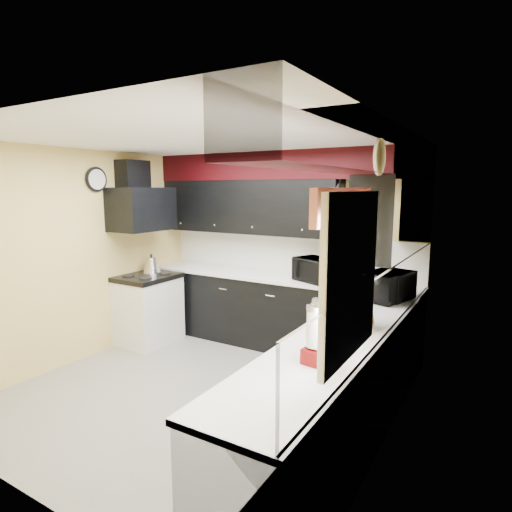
{
  "coord_description": "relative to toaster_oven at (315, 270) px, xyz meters",
  "views": [
    {
      "loc": [
        2.55,
        -3.24,
        2.05
      ],
      "look_at": [
        0.16,
        0.76,
        1.31
      ],
      "focal_mm": 30.0,
      "sensor_mm": 36.0,
      "label": 1
    }
  ],
  "objects": [
    {
      "name": "cab_right",
      "position": [
        0.92,
        -1.75,
        -0.63
      ],
      "size": [
        0.6,
        3.0,
        0.9
      ],
      "primitive_type": "cube",
      "color": "black",
      "rests_on": "ground"
    },
    {
      "name": "hood_duct",
      "position": [
        -2.26,
        -0.7,
        1.12
      ],
      "size": [
        0.24,
        0.4,
        0.4
      ],
      "primitive_type": "cube",
      "color": "black",
      "rests_on": "wall_left"
    },
    {
      "name": "upper_right",
      "position": [
        1.05,
        -0.55,
        0.72
      ],
      "size": [
        0.35,
        1.8,
        0.7
      ],
      "primitive_type": "cube",
      "color": "black",
      "rests_on": "wall_right"
    },
    {
      "name": "soffit_right",
      "position": [
        1.04,
        -1.63,
        1.24
      ],
      "size": [
        0.36,
        3.24,
        0.35
      ],
      "primitive_type": "cube",
      "color": "black",
      "rests_on": "wall_right"
    },
    {
      "name": "knife_block",
      "position": [
        0.49,
        0.13,
        -0.03
      ],
      "size": [
        0.12,
        0.15,
        0.21
      ],
      "primitive_type": "cube",
      "rotation": [
        0.0,
        0.0,
        -0.21
      ],
      "color": "black",
      "rests_on": "counter_back"
    },
    {
      "name": "stove",
      "position": [
        -2.08,
        -0.7,
        -0.65
      ],
      "size": [
        0.6,
        0.75,
        0.86
      ],
      "primitive_type": "cube",
      "color": "white",
      "rests_on": "ground"
    },
    {
      "name": "wall_right",
      "position": [
        1.22,
        -1.45,
        0.17
      ],
      "size": [
        0.06,
        3.6,
        2.5
      ],
      "primitive_type": "cube",
      "color": "#E0C666",
      "rests_on": "ground"
    },
    {
      "name": "valance",
      "position": [
        1.15,
        -2.35,
        0.87
      ],
      "size": [
        0.04,
        0.88,
        0.2
      ],
      "primitive_type": "cube",
      "color": "red",
      "rests_on": "wall_right"
    },
    {
      "name": "splash_back",
      "position": [
        -0.58,
        0.34,
        0.11
      ],
      "size": [
        3.6,
        0.02,
        0.5
      ],
      "primitive_type": "cube",
      "color": "white",
      "rests_on": "counter_back"
    },
    {
      "name": "cooktop",
      "position": [
        -2.08,
        -0.7,
        -0.19
      ],
      "size": [
        0.62,
        0.77,
        0.06
      ],
      "primitive_type": "cube",
      "color": "black",
      "rests_on": "stove"
    },
    {
      "name": "hood",
      "position": [
        -2.13,
        -0.7,
        0.7
      ],
      "size": [
        0.5,
        0.78,
        0.55
      ],
      "primitive_type": "cube",
      "color": "black",
      "rests_on": "wall_left"
    },
    {
      "name": "cab_back",
      "position": [
        -0.58,
        0.05,
        -0.63
      ],
      "size": [
        3.6,
        0.6,
        0.9
      ],
      "primitive_type": "cube",
      "color": "black",
      "rests_on": "ground"
    },
    {
      "name": "counter_back",
      "position": [
        -0.58,
        0.05,
        -0.16
      ],
      "size": [
        3.62,
        0.64,
        0.04
      ],
      "primitive_type": "cube",
      "color": "white",
      "rests_on": "cab_back"
    },
    {
      "name": "deco_plate",
      "position": [
        1.19,
        -1.8,
        1.17
      ],
      "size": [
        0.03,
        0.24,
        0.24
      ],
      "primitive_type": null,
      "color": "white",
      "rests_on": "wall_right"
    },
    {
      "name": "dispenser_b",
      "position": [
        0.99,
        -2.24,
        0.05
      ],
      "size": [
        0.18,
        0.18,
        0.39
      ],
      "primitive_type": null,
      "rotation": [
        0.0,
        0.0,
        -0.28
      ],
      "color": "maroon",
      "rests_on": "counter_right"
    },
    {
      "name": "splash_right",
      "position": [
        1.21,
        -1.45,
        0.11
      ],
      "size": [
        0.02,
        3.6,
        0.5
      ],
      "primitive_type": "cube",
      "color": "white",
      "rests_on": "counter_right"
    },
    {
      "name": "pan_top",
      "position": [
        0.24,
        0.1,
        0.92
      ],
      "size": [
        0.03,
        0.22,
        0.4
      ],
      "primitive_type": null,
      "color": "black",
      "rests_on": "upper_back"
    },
    {
      "name": "pan_low",
      "position": [
        0.24,
        0.23,
        0.64
      ],
      "size": [
        0.03,
        0.24,
        0.42
      ],
      "primitive_type": null,
      "color": "black",
      "rests_on": "upper_back"
    },
    {
      "name": "toaster_oven",
      "position": [
        0.0,
        0.0,
        0.0
      ],
      "size": [
        0.6,
        0.56,
        0.28
      ],
      "primitive_type": "imported",
      "rotation": [
        0.0,
        0.0,
        -0.4
      ],
      "color": "black",
      "rests_on": "counter_back"
    },
    {
      "name": "baskets",
      "position": [
        0.94,
        -1.4,
        0.1
      ],
      "size": [
        0.27,
        0.27,
        0.5
      ],
      "primitive_type": null,
      "color": "brown",
      "rests_on": "upper_right"
    },
    {
      "name": "microwave",
      "position": [
        0.97,
        -0.44,
        0.0
      ],
      "size": [
        0.48,
        0.6,
        0.29
      ],
      "primitive_type": "imported",
      "rotation": [
        0.0,
        0.0,
        1.29
      ],
      "color": "black",
      "rests_on": "counter_right"
    },
    {
      "name": "ground",
      "position": [
        -0.58,
        -1.45,
        -1.08
      ],
      "size": [
        3.6,
        3.6,
        0.0
      ],
      "primitive_type": "plane",
      "color": "gray",
      "rests_on": "ground"
    },
    {
      "name": "upper_back",
      "position": [
        -1.08,
        0.18,
        0.72
      ],
      "size": [
        2.6,
        0.35,
        0.7
      ],
      "primitive_type": "cube",
      "color": "black",
      "rests_on": "wall_back"
    },
    {
      "name": "ceiling",
      "position": [
        -0.58,
        -1.45,
        1.42
      ],
      "size": [
        3.6,
        3.6,
        0.06
      ],
      "primitive_type": "cube",
      "color": "white",
      "rests_on": "wall_back"
    },
    {
      "name": "wall_back",
      "position": [
        -0.58,
        0.35,
        0.17
      ],
      "size": [
        3.6,
        0.06,
        2.5
      ],
      "primitive_type": "cube",
      "color": "#E0C666",
      "rests_on": "ground"
    },
    {
      "name": "cut_board",
      "position": [
        0.25,
        -0.15,
        0.72
      ],
      "size": [
        0.03,
        0.26,
        0.35
      ],
      "primitive_type": "cube",
      "color": "white",
      "rests_on": "upper_back"
    },
    {
      "name": "window",
      "position": [
        1.21,
        -2.35,
        0.47
      ],
      "size": [
        0.03,
        0.86,
        0.96
      ],
      "primitive_type": null,
      "color": "white",
      "rests_on": "wall_right"
    },
    {
      "name": "soffit_back",
      "position": [
        -0.58,
        0.17,
        1.24
      ],
      "size": [
        3.6,
        0.36,
        0.35
      ],
      "primitive_type": "cube",
      "color": "black",
      "rests_on": "wall_back"
    },
    {
      "name": "utensil_crock",
      "position": [
        0.28,
        0.05,
        -0.07
      ],
      "size": [
        0.15,
        0.15,
        0.15
      ],
      "primitive_type": "cylinder",
      "rotation": [
        0.0,
        0.0,
        -0.12
      ],
      "color": "white",
      "rests_on": "counter_back"
    },
    {
      "name": "kettle",
      "position": [
        -2.15,
        -0.53,
        -0.06
      ],
      "size": [
        0.29,
        0.29,
        0.21
      ],
      "primitive_type": null,
      "rotation": [
        0.0,
        0.0,
        -0.3
      ],
      "color": "#B4B4B9",
      "rests_on": "cooktop"
    },
    {
      "name": "dispenser_a",
      "position": [
        0.96,
        -2.27,
        0.03
      ],
      "size": [
        0.14,
        0.14,
        0.34
      ],
      "primitive_type": null,
      "rotation": [
        0.0,
        0.0,
        -0.16
      ],
      "color": "#71000B",
      "rests_on": "counter_right"
    },
    {
      "name": "wall_left",
      "position": [
        -2.38,
        -1.45,
        0.17
      ],
      "size": [
        0.06,
        3.6,
        2.5
      ],
      "primitive_type": "cube",
      "color": "#E0C666",
      "rests_on": "ground"
    },
    {
      "name": "pan_mid",
      "position": [
        0.24,
        -0.03,
        0.67
      ],
      "size": [
        0.03,
        0.28,
        0.46
      ],
      "primitive_type": null,
      "color": "black",
      "rests_on": "upper_back"
    },
    {
      "name": "counter_right",
      "position": [
        0.92,
        -1.75,
        -0.16
      ],
      "size": [
        0.64,
        3.02,
        0.04
      ],
      "primitive_type": "cube",
      "color": "white",
      "rests_on": "cab_right"
    },
    {
      "name": "clock",
      "position": [
        -2.35,
        -1.2,
        1.07
      ],
      "size": [
        0.03,
        0.3,
        0.3
      ],
      "primitive_type": null,
      "color": "black",
      "rests_on": "wall_left"
    }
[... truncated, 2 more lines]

